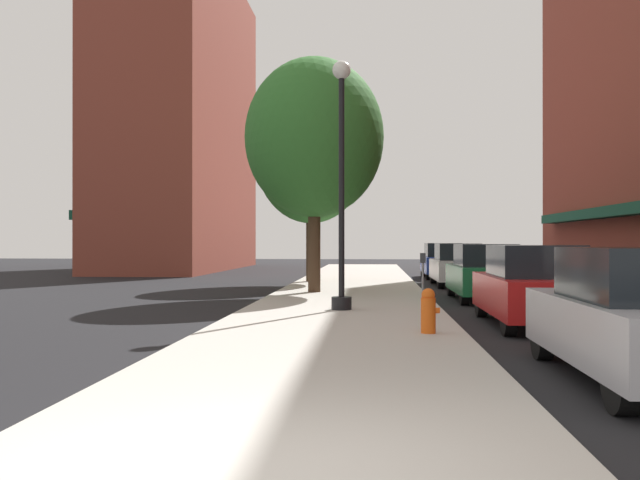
# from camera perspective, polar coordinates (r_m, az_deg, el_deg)

# --- Properties ---
(ground_plane) EXTENTS (90.00, 90.00, 0.00)m
(ground_plane) POSITION_cam_1_polar(r_m,az_deg,el_deg) (22.96, 12.60, -4.45)
(ground_plane) COLOR black
(sidewalk_slab) EXTENTS (4.80, 50.00, 0.12)m
(sidewalk_slab) POSITION_cam_1_polar(r_m,az_deg,el_deg) (23.74, 2.63, -4.17)
(sidewalk_slab) COLOR #B7B2A8
(sidewalk_slab) RESTS_ON ground
(building_far_background) EXTENTS (6.80, 18.00, 18.52)m
(building_far_background) POSITION_cam_1_polar(r_m,az_deg,el_deg) (43.94, -11.32, 9.71)
(building_far_background) COLOR brown
(building_far_background) RESTS_ON ground
(lamppost) EXTENTS (0.48, 0.48, 5.90)m
(lamppost) POSITION_cam_1_polar(r_m,az_deg,el_deg) (16.33, 1.80, 5.04)
(lamppost) COLOR black
(lamppost) RESTS_ON sidewalk_slab
(fire_hydrant) EXTENTS (0.33, 0.26, 0.79)m
(fire_hydrant) POSITION_cam_1_polar(r_m,az_deg,el_deg) (12.29, 8.99, -5.79)
(fire_hydrant) COLOR #E05614
(fire_hydrant) RESTS_ON sidewalk_slab
(parking_meter_near) EXTENTS (0.14, 0.09, 1.31)m
(parking_meter_near) POSITION_cam_1_polar(r_m,az_deg,el_deg) (18.24, 8.53, -2.59)
(parking_meter_near) COLOR slate
(parking_meter_near) RESTS_ON sidewalk_slab
(tree_near) EXTENTS (4.45, 4.45, 7.47)m
(tree_near) POSITION_cam_1_polar(r_m,az_deg,el_deg) (28.07, -0.75, 6.59)
(tree_near) COLOR #422D1E
(tree_near) RESTS_ON sidewalk_slab
(tree_mid) EXTENTS (4.45, 4.45, 7.50)m
(tree_mid) POSITION_cam_1_polar(r_m,az_deg,el_deg) (22.21, -0.48, 8.46)
(tree_mid) COLOR #422D1E
(tree_mid) RESTS_ON sidewalk_slab
(car_red) EXTENTS (1.80, 4.30, 1.66)m
(car_red) POSITION_cam_1_polar(r_m,az_deg,el_deg) (14.73, 17.22, -3.72)
(car_red) COLOR black
(car_red) RESTS_ON ground
(car_green) EXTENTS (1.80, 4.30, 1.66)m
(car_green) POSITION_cam_1_polar(r_m,az_deg,el_deg) (20.73, 13.47, -2.68)
(car_green) COLOR black
(car_green) RESTS_ON ground
(car_white) EXTENTS (1.80, 4.30, 1.66)m
(car_white) POSITION_cam_1_polar(r_m,az_deg,el_deg) (27.23, 11.30, -2.07)
(car_white) COLOR black
(car_white) RESTS_ON ground
(car_blue) EXTENTS (1.80, 4.30, 1.66)m
(car_blue) POSITION_cam_1_polar(r_m,az_deg,el_deg) (32.84, 10.12, -1.74)
(car_blue) COLOR black
(car_blue) RESTS_ON ground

